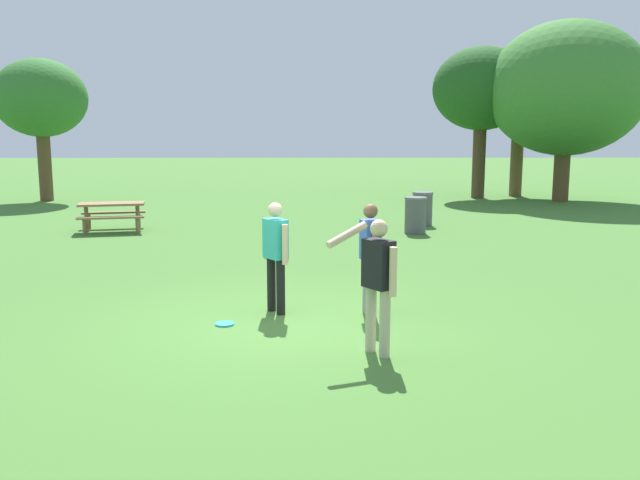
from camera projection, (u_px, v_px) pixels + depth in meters
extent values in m
plane|color=#447530|center=(281.00, 325.00, 9.25)|extent=(120.00, 120.00, 0.00)
cylinder|color=#B7AD93|center=(385.00, 324.00, 7.88)|extent=(0.13, 0.13, 0.82)
cylinder|color=#B7AD93|center=(371.00, 319.00, 8.09)|extent=(0.13, 0.13, 0.82)
cube|color=black|center=(378.00, 264.00, 7.88)|extent=(0.40, 0.44, 0.58)
sphere|color=beige|center=(379.00, 228.00, 7.81)|extent=(0.21, 0.21, 0.21)
cylinder|color=beige|center=(393.00, 272.00, 7.68)|extent=(0.09, 0.09, 0.58)
cylinder|color=beige|center=(347.00, 235.00, 7.87)|extent=(0.52, 0.40, 0.28)
cylinder|color=black|center=(271.00, 284.00, 9.95)|extent=(0.13, 0.13, 0.82)
cylinder|color=black|center=(281.00, 287.00, 9.74)|extent=(0.13, 0.13, 0.82)
cube|color=#33B2AD|center=(275.00, 239.00, 9.73)|extent=(0.40, 0.44, 0.58)
sphere|color=beige|center=(275.00, 210.00, 9.66)|extent=(0.21, 0.21, 0.21)
cylinder|color=beige|center=(266.00, 240.00, 9.95)|extent=(0.09, 0.09, 0.58)
cylinder|color=beige|center=(285.00, 245.00, 9.53)|extent=(0.09, 0.09, 0.58)
cylinder|color=gray|center=(372.00, 290.00, 9.57)|extent=(0.13, 0.13, 0.82)
cylinder|color=gray|center=(367.00, 286.00, 9.82)|extent=(0.13, 0.13, 0.82)
cube|color=#3856B7|center=(370.00, 240.00, 9.58)|extent=(0.29, 0.42, 0.58)
sphere|color=brown|center=(371.00, 211.00, 9.52)|extent=(0.21, 0.21, 0.21)
cylinder|color=brown|center=(376.00, 247.00, 9.34)|extent=(0.09, 0.09, 0.58)
cylinder|color=brown|center=(365.00, 241.00, 9.84)|extent=(0.09, 0.09, 0.58)
cylinder|color=#2D9EDB|center=(225.00, 324.00, 9.27)|extent=(0.27, 0.27, 0.03)
cube|color=olive|center=(112.00, 204.00, 17.87)|extent=(1.82, 1.10, 0.06)
cube|color=olive|center=(111.00, 218.00, 17.36)|extent=(1.72, 0.61, 0.05)
cube|color=olive|center=(114.00, 212.00, 18.48)|extent=(1.72, 0.61, 0.05)
cylinder|color=olive|center=(87.00, 219.00, 17.78)|extent=(0.11, 0.11, 0.71)
cylinder|color=olive|center=(84.00, 227.00, 17.25)|extent=(0.09, 0.09, 0.41)
cylinder|color=olive|center=(89.00, 221.00, 18.37)|extent=(0.09, 0.09, 0.41)
cylinder|color=olive|center=(138.00, 217.00, 18.08)|extent=(0.11, 0.11, 0.71)
cylinder|color=olive|center=(137.00, 226.00, 17.55)|extent=(0.09, 0.09, 0.41)
cylinder|color=olive|center=(139.00, 220.00, 18.66)|extent=(0.09, 0.09, 0.41)
cylinder|color=#515156|center=(415.00, 216.00, 17.55)|extent=(0.56, 0.56, 0.90)
cylinder|color=slate|center=(416.00, 198.00, 17.48)|extent=(0.59, 0.59, 0.06)
cylinder|color=#515156|center=(422.00, 210.00, 19.03)|extent=(0.56, 0.56, 0.90)
cylinder|color=slate|center=(423.00, 193.00, 18.95)|extent=(0.59, 0.59, 0.06)
cylinder|color=brown|center=(45.00, 162.00, 25.64)|extent=(0.50, 0.50, 2.97)
ellipsoid|color=#33702D|center=(40.00, 98.00, 25.25)|extent=(3.46, 3.46, 2.94)
cylinder|color=#4C3823|center=(479.00, 157.00, 26.77)|extent=(0.51, 0.51, 3.28)
ellipsoid|color=#21511E|center=(482.00, 89.00, 26.34)|extent=(3.85, 3.85, 3.27)
cylinder|color=brown|center=(517.00, 153.00, 27.51)|extent=(0.51, 0.51, 3.56)
ellipsoid|color=#21511E|center=(520.00, 84.00, 27.06)|extent=(3.70, 3.70, 3.15)
cylinder|color=brown|center=(562.00, 167.00, 25.47)|extent=(0.60, 0.60, 2.63)
ellipsoid|color=#3D7A33|center=(566.00, 88.00, 24.99)|extent=(5.89, 5.89, 5.01)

